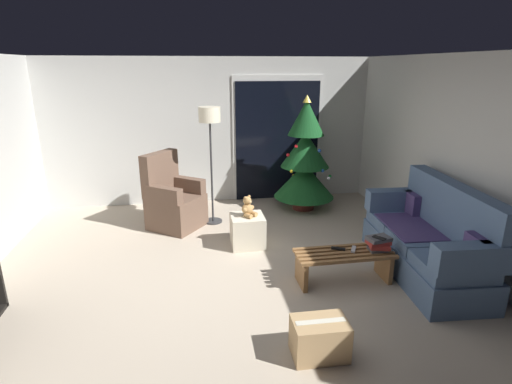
% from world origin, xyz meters
% --- Properties ---
extents(ground_plane, '(7.00, 7.00, 0.00)m').
position_xyz_m(ground_plane, '(0.00, 0.00, 0.00)').
color(ground_plane, '#B2A38E').
extents(wall_back, '(5.72, 0.12, 2.50)m').
position_xyz_m(wall_back, '(0.00, 3.06, 1.25)').
color(wall_back, beige).
rests_on(wall_back, ground).
extents(wall_right, '(0.12, 6.00, 2.50)m').
position_xyz_m(wall_right, '(2.86, 0.00, 1.25)').
color(wall_right, beige).
rests_on(wall_right, ground).
extents(patio_door_frame, '(1.60, 0.02, 2.20)m').
position_xyz_m(patio_door_frame, '(1.17, 2.99, 1.10)').
color(patio_door_frame, silver).
rests_on(patio_door_frame, ground).
extents(patio_door_glass, '(1.50, 0.02, 2.10)m').
position_xyz_m(patio_door_glass, '(1.17, 2.97, 1.05)').
color(patio_door_glass, black).
rests_on(patio_door_glass, ground).
extents(couch, '(0.92, 1.99, 1.08)m').
position_xyz_m(couch, '(2.32, -0.11, 0.40)').
color(couch, slate).
rests_on(couch, ground).
extents(coffee_table, '(1.10, 0.40, 0.36)m').
position_xyz_m(coffee_table, '(1.26, -0.14, 0.25)').
color(coffee_table, olive).
rests_on(coffee_table, ground).
extents(remote_silver, '(0.11, 0.16, 0.02)m').
position_xyz_m(remote_silver, '(1.38, -0.12, 0.38)').
color(remote_silver, '#ADADB2').
rests_on(remote_silver, coffee_table).
extents(remote_black, '(0.16, 0.11, 0.02)m').
position_xyz_m(remote_black, '(1.21, -0.07, 0.38)').
color(remote_black, black).
rests_on(remote_black, coffee_table).
extents(book_stack, '(0.28, 0.23, 0.16)m').
position_xyz_m(book_stack, '(1.65, -0.16, 0.45)').
color(book_stack, '#4C4C51').
rests_on(book_stack, coffee_table).
extents(cell_phone, '(0.14, 0.16, 0.01)m').
position_xyz_m(cell_phone, '(1.64, -0.19, 0.53)').
color(cell_phone, black).
rests_on(cell_phone, book_stack).
extents(christmas_tree, '(1.01, 1.01, 1.91)m').
position_xyz_m(christmas_tree, '(1.49, 2.29, 0.85)').
color(christmas_tree, '#4C1E19').
rests_on(christmas_tree, ground).
extents(armchair, '(0.96, 0.96, 1.13)m').
position_xyz_m(armchair, '(-0.67, 1.85, 0.40)').
color(armchair, brown).
rests_on(armchair, ground).
extents(floor_lamp, '(0.32, 0.32, 1.78)m').
position_xyz_m(floor_lamp, '(-0.08, 1.93, 1.51)').
color(floor_lamp, '#2D2D30').
rests_on(floor_lamp, ground).
extents(ottoman, '(0.44, 0.44, 0.43)m').
position_xyz_m(ottoman, '(0.33, 0.99, 0.21)').
color(ottoman, beige).
rests_on(ottoman, ground).
extents(teddy_bear_honey, '(0.21, 0.22, 0.29)m').
position_xyz_m(teddy_bear_honey, '(0.34, 0.98, 0.55)').
color(teddy_bear_honey, tan).
rests_on(teddy_bear_honey, ottoman).
extents(cardboard_box_taped_mid_floor, '(0.47, 0.32, 0.33)m').
position_xyz_m(cardboard_box_taped_mid_floor, '(0.61, -1.28, 0.17)').
color(cardboard_box_taped_mid_floor, tan).
rests_on(cardboard_box_taped_mid_floor, ground).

